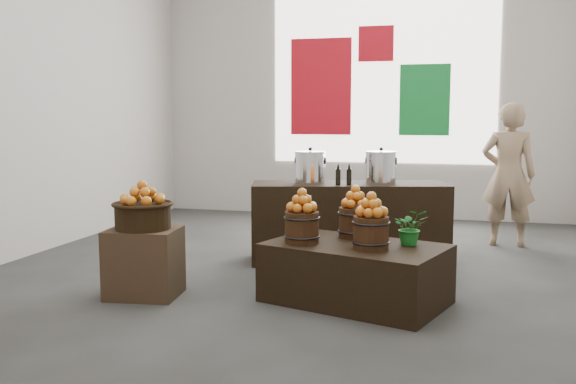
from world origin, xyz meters
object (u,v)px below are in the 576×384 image
(wicker_basket, at_px, (143,216))
(stock_pot_left, at_px, (310,168))
(crate, at_px, (144,263))
(shopper, at_px, (508,175))
(display_table, at_px, (356,273))
(counter, at_px, (349,222))
(stock_pot_center, at_px, (381,168))

(wicker_basket, relative_size, stock_pot_left, 1.49)
(crate, relative_size, shopper, 0.35)
(display_table, xyz_separation_m, counter, (-0.29, 1.43, 0.17))
(stock_pot_left, bearing_deg, shopper, 33.83)
(display_table, relative_size, shopper, 0.83)
(stock_pot_center, xyz_separation_m, shopper, (1.30, 1.15, -0.14))
(crate, distance_m, stock_pot_left, 2.02)
(display_table, relative_size, stock_pot_center, 4.49)
(crate, xyz_separation_m, shopper, (3.03, 2.94, 0.53))
(counter, bearing_deg, wicker_basket, -144.59)
(wicker_basket, bearing_deg, crate, 0.00)
(crate, distance_m, stock_pot_center, 2.57)
(stock_pot_left, xyz_separation_m, shopper, (2.00, 1.34, -0.14))
(stock_pot_center, bearing_deg, display_table, -90.35)
(wicker_basket, relative_size, counter, 0.23)
(crate, xyz_separation_m, counter, (1.42, 1.71, 0.12))
(stock_pot_center, relative_size, shopper, 0.19)
(wicker_basket, height_order, display_table, wicker_basket)
(crate, xyz_separation_m, wicker_basket, (0.00, 0.00, 0.38))
(wicker_basket, xyz_separation_m, counter, (1.42, 1.71, -0.26))
(crate, height_order, shopper, shopper)
(crate, relative_size, counter, 0.29)
(shopper, bearing_deg, counter, 38.70)
(stock_pot_left, height_order, shopper, shopper)
(wicker_basket, bearing_deg, display_table, 9.14)
(crate, bearing_deg, counter, 50.26)
(display_table, relative_size, counter, 0.69)
(counter, bearing_deg, stock_pot_center, 0.00)
(stock_pot_left, distance_m, shopper, 2.41)
(wicker_basket, relative_size, stock_pot_center, 1.49)
(counter, relative_size, shopper, 1.20)
(counter, xyz_separation_m, shopper, (1.61, 1.23, 0.41))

